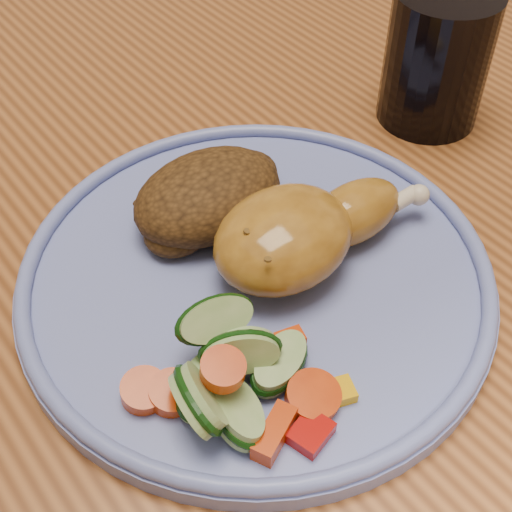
{
  "coord_description": "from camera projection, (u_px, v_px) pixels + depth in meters",
  "views": [
    {
      "loc": [
        -0.24,
        -0.38,
        1.09
      ],
      "look_at": [
        -0.07,
        -0.15,
        0.78
      ],
      "focal_mm": 50.0,
      "sensor_mm": 36.0,
      "label": 1
    }
  ],
  "objects": [
    {
      "name": "dining_table",
      "position": [
        210.0,
        210.0,
        0.62
      ],
      "size": [
        0.9,
        1.4,
        0.75
      ],
      "color": "brown",
      "rests_on": "ground"
    },
    {
      "name": "plate",
      "position": [
        256.0,
        279.0,
        0.44
      ],
      "size": [
        0.29,
        0.29,
        0.01
      ],
      "primitive_type": "cylinder",
      "color": "#6574BC",
      "rests_on": "dining_table"
    },
    {
      "name": "plate_rim",
      "position": [
        256.0,
        267.0,
        0.43
      ],
      "size": [
        0.29,
        0.29,
        0.01
      ],
      "primitive_type": "torus",
      "color": "#6574BC",
      "rests_on": "plate"
    },
    {
      "name": "chicken_leg",
      "position": [
        301.0,
        232.0,
        0.43
      ],
      "size": [
        0.15,
        0.08,
        0.05
      ],
      "color": "#AC7424",
      "rests_on": "plate"
    },
    {
      "name": "rice_pilaf",
      "position": [
        210.0,
        196.0,
        0.46
      ],
      "size": [
        0.11,
        0.07,
        0.04
      ],
      "color": "#472C11",
      "rests_on": "plate"
    },
    {
      "name": "vegetable_pile",
      "position": [
        229.0,
        377.0,
        0.37
      ],
      "size": [
        0.11,
        0.11,
        0.05
      ],
      "color": "#A50A05",
      "rests_on": "plate"
    },
    {
      "name": "drinking_glass",
      "position": [
        437.0,
        58.0,
        0.53
      ],
      "size": [
        0.08,
        0.08,
        0.1
      ],
      "primitive_type": "cylinder",
      "color": "black",
      "rests_on": "dining_table"
    }
  ]
}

